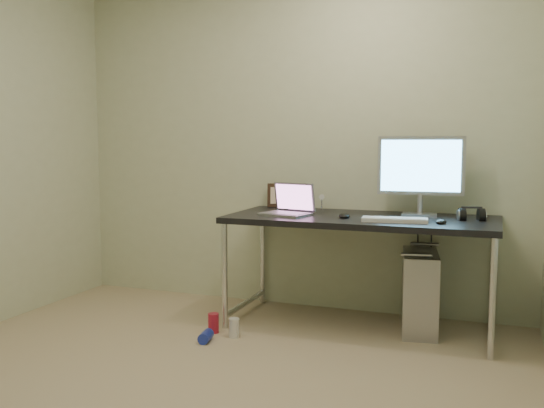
{
  "coord_description": "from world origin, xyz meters",
  "views": [
    {
      "loc": [
        1.46,
        -2.57,
        1.25
      ],
      "look_at": [
        0.11,
        1.02,
        0.85
      ],
      "focal_mm": 40.0,
      "sensor_mm": 36.0,
      "label": 1
    }
  ],
  "objects": [
    {
      "name": "webcam",
      "position": [
        0.25,
        1.65,
        0.83
      ],
      "size": [
        0.04,
        0.04,
        0.11
      ],
      "rotation": [
        0.0,
        0.0,
        0.21
      ],
      "color": "silver",
      "rests_on": "desk"
    },
    {
      "name": "can_red",
      "position": [
        -0.26,
        0.9,
        0.06
      ],
      "size": [
        0.09,
        0.09,
        0.13
      ],
      "primitive_type": "cylinder",
      "rotation": [
        0.0,
        0.0,
        -0.45
      ],
      "color": "#AC1C35",
      "rests_on": "ground"
    },
    {
      "name": "monitor",
      "position": [
        0.97,
        1.55,
        1.06
      ],
      "size": [
        0.57,
        0.18,
        0.53
      ],
      "rotation": [
        0.0,
        0.0,
        0.08
      ],
      "color": "#AEAFB5",
      "rests_on": "desk"
    },
    {
      "name": "keyboard",
      "position": [
        0.86,
        1.19,
        0.76
      ],
      "size": [
        0.41,
        0.18,
        0.02
      ],
      "primitive_type": "cube",
      "rotation": [
        0.0,
        0.0,
        0.13
      ],
      "color": "silver",
      "rests_on": "desk"
    },
    {
      "name": "desk",
      "position": [
        0.61,
        1.37,
        0.68
      ],
      "size": [
        1.76,
        0.77,
        0.75
      ],
      "color": "black",
      "rests_on": "ground"
    },
    {
      "name": "headphones",
      "position": [
        1.3,
        1.44,
        0.78
      ],
      "size": [
        0.18,
        0.11,
        0.11
      ],
      "rotation": [
        0.0,
        0.0,
        0.26
      ],
      "color": "black",
      "rests_on": "desk"
    },
    {
      "name": "picture_frame",
      "position": [
        -0.07,
        1.72,
        0.84
      ],
      "size": [
        0.23,
        0.13,
        0.18
      ],
      "primitive_type": "cube",
      "rotation": [
        -0.21,
        0.0,
        0.31
      ],
      "color": "black",
      "rests_on": "desk"
    },
    {
      "name": "wall_back",
      "position": [
        0.0,
        1.75,
        1.25
      ],
      "size": [
        3.5,
        0.02,
        2.5
      ],
      "primitive_type": "cube",
      "color": "beige",
      "rests_on": "ground"
    },
    {
      "name": "floor",
      "position": [
        0.0,
        0.0,
        0.0
      ],
      "size": [
        3.5,
        3.5,
        0.0
      ],
      "primitive_type": "plane",
      "color": "tan",
      "rests_on": "ground"
    },
    {
      "name": "can_blue",
      "position": [
        -0.22,
        0.72,
        0.03
      ],
      "size": [
        0.09,
        0.14,
        0.07
      ],
      "primitive_type": "cylinder",
      "rotation": [
        1.57,
        0.0,
        0.17
      ],
      "color": "#1D2FAC",
      "rests_on": "ground"
    },
    {
      "name": "mouse_right",
      "position": [
        1.14,
        1.2,
        0.77
      ],
      "size": [
        0.07,
        0.1,
        0.03
      ],
      "primitive_type": "ellipsoid",
      "rotation": [
        0.0,
        0.0,
        -0.07
      ],
      "color": "black",
      "rests_on": "desk"
    },
    {
      "name": "cable_b",
      "position": [
        1.03,
        1.68,
        0.38
      ],
      "size": [
        0.02,
        0.11,
        0.71
      ],
      "primitive_type": "cylinder",
      "rotation": [
        0.14,
        0.0,
        0.09
      ],
      "color": "black",
      "rests_on": "ground"
    },
    {
      "name": "laptop",
      "position": [
        0.13,
        1.29,
        0.8
      ],
      "size": [
        0.36,
        0.31,
        0.21
      ],
      "rotation": [
        0.0,
        0.0,
        -0.22
      ],
      "color": "#AEAFB5",
      "rests_on": "desk"
    },
    {
      "name": "tower_computer",
      "position": [
        0.99,
        1.42,
        0.26
      ],
      "size": [
        0.3,
        0.53,
        0.56
      ],
      "rotation": [
        0.0,
        0.0,
        0.16
      ],
      "color": "#ADACB1",
      "rests_on": "ground"
    },
    {
      "name": "can_white",
      "position": [
        -0.09,
        0.86,
        0.06
      ],
      "size": [
        0.09,
        0.09,
        0.12
      ],
      "primitive_type": "cylinder",
      "rotation": [
        0.0,
        0.0,
        -0.47
      ],
      "color": "silver",
      "rests_on": "ground"
    },
    {
      "name": "mouse_left",
      "position": [
        0.52,
        1.27,
        0.77
      ],
      "size": [
        0.1,
        0.13,
        0.04
      ],
      "primitive_type": "ellipsoid",
      "rotation": [
        0.0,
        0.0,
        0.24
      ],
      "color": "black",
      "rests_on": "desk"
    },
    {
      "name": "cable_a",
      "position": [
        0.94,
        1.7,
        0.4
      ],
      "size": [
        0.01,
        0.16,
        0.69
      ],
      "primitive_type": "cylinder",
      "rotation": [
        0.21,
        0.0,
        0.0
      ],
      "color": "black",
      "rests_on": "ground"
    }
  ]
}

